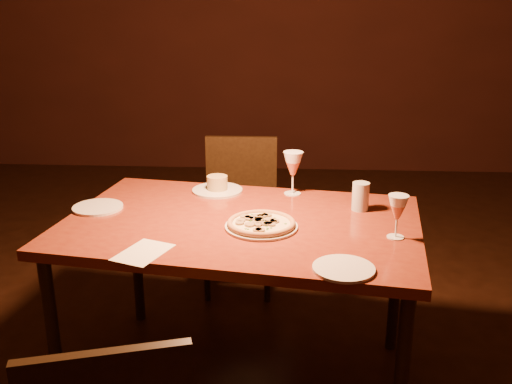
{
  "coord_description": "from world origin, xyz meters",
  "views": [
    {
      "loc": [
        0.2,
        -2.22,
        1.63
      ],
      "look_at": [
        0.07,
        0.02,
        0.89
      ],
      "focal_mm": 40.0,
      "sensor_mm": 36.0,
      "label": 1
    }
  ],
  "objects": [
    {
      "name": "floor",
      "position": [
        0.0,
        0.0,
        0.0
      ],
      "size": [
        7.0,
        7.0,
        0.0
      ],
      "primitive_type": "plane",
      "color": "black",
      "rests_on": "ground"
    },
    {
      "name": "ramekin_saucer",
      "position": [
        -0.14,
        0.35,
        0.8
      ],
      "size": [
        0.24,
        0.24,
        0.08
      ],
      "color": "silver",
      "rests_on": "dining_table"
    },
    {
      "name": "water_tumbler",
      "position": [
        0.51,
        0.13,
        0.84
      ],
      "size": [
        0.07,
        0.07,
        0.12
      ],
      "primitive_type": "cylinder",
      "color": "#B1BAC1",
      "rests_on": "dining_table"
    },
    {
      "name": "wine_glass_far",
      "position": [
        0.22,
        0.33,
        0.88
      ],
      "size": [
        0.09,
        0.09,
        0.2
      ],
      "primitive_type": null,
      "color": "#BF6A4F",
      "rests_on": "dining_table"
    },
    {
      "name": "pendant_light",
      "position": [
        0.01,
        -0.03,
        1.56
      ],
      "size": [
        0.12,
        0.12,
        0.12
      ],
      "primitive_type": "sphere",
      "color": "#FF8A47",
      "rests_on": "ceiling"
    },
    {
      "name": "pizza_plate",
      "position": [
        0.09,
        -0.1,
        0.79
      ],
      "size": [
        0.29,
        0.29,
        0.03
      ],
      "color": "silver",
      "rests_on": "dining_table"
    },
    {
      "name": "wine_glass_right",
      "position": [
        0.61,
        -0.17,
        0.86
      ],
      "size": [
        0.08,
        0.08,
        0.17
      ],
      "primitive_type": null,
      "color": "#BF6A4F",
      "rests_on": "dining_table"
    },
    {
      "name": "dining_table",
      "position": [
        0.01,
        -0.03,
        0.71
      ],
      "size": [
        1.57,
        1.14,
        0.78
      ],
      "rotation": [
        0.0,
        0.0,
        -0.15
      ],
      "color": "maroon",
      "rests_on": "floor"
    },
    {
      "name": "back_wall",
      "position": [
        0.0,
        3.5,
        1.5
      ],
      "size": [
        6.0,
        0.04,
        3.0
      ],
      "primitive_type": "cube",
      "color": "#381611",
      "rests_on": "floor"
    },
    {
      "name": "chair_far",
      "position": [
        -0.09,
        0.94,
        0.5
      ],
      "size": [
        0.43,
        0.43,
        0.88
      ],
      "rotation": [
        0.0,
        0.0,
        0.01
      ],
      "color": "black",
      "rests_on": "floor"
    },
    {
      "name": "side_plate_left",
      "position": [
        -0.63,
        0.08,
        0.78
      ],
      "size": [
        0.22,
        0.22,
        0.01
      ],
      "primitive_type": "cylinder",
      "color": "silver",
      "rests_on": "dining_table"
    },
    {
      "name": "side_plate_near",
      "position": [
        0.39,
        -0.47,
        0.78
      ],
      "size": [
        0.21,
        0.21,
        0.01
      ],
      "primitive_type": "cylinder",
      "color": "silver",
      "rests_on": "dining_table"
    },
    {
      "name": "menu_card",
      "position": [
        -0.32,
        -0.37,
        0.78
      ],
      "size": [
        0.21,
        0.25,
        0.0
      ],
      "primitive_type": "cube",
      "rotation": [
        0.0,
        0.0,
        -0.37
      ],
      "color": "silver",
      "rests_on": "dining_table"
    }
  ]
}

